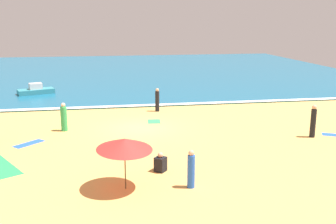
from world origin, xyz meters
The scene contains 13 objects.
ground_plane centered at (0.00, 0.00, 0.00)m, with size 60.00×60.00×0.00m, color #E0A856.
ocean_water centered at (0.00, 28.00, 0.05)m, with size 60.00×44.00×0.10m, color #196084.
wave_breaker_foam centered at (0.00, 6.30, 0.10)m, with size 57.00×0.70×0.01m, color white.
beach_umbrella_2 centered at (-1.48, -9.02, 1.93)m, with size 3.14×3.15×2.24m.
beachgoer_0 centered at (-4.73, 0.20, 0.83)m, with size 0.53×0.53×1.79m.
beachgoer_2 centered at (1.20, -9.36, 0.78)m, with size 0.43×0.43×1.64m.
beachgoer_3 centered at (9.89, -3.63, 0.96)m, with size 0.36×0.36×1.96m.
beachgoer_4 centered at (1.76, 4.49, 0.85)m, with size 0.44×0.44×1.77m.
beachgoer_5 centered at (0.22, -7.40, 0.39)m, with size 0.65×0.65×0.92m.
beach_towel_0 centered at (11.34, -3.44, 0.01)m, with size 1.35×1.11×0.01m.
beach_towel_1 centered at (-6.48, -2.16, 0.01)m, with size 1.68×1.67×0.01m.
beach_towel_2 centered at (1.11, 1.50, 0.01)m, with size 0.96×1.25×0.01m.
small_boat_0 centered at (-8.36, 12.85, 0.43)m, with size 3.44×2.32×1.00m.
Camera 1 is at (-2.26, -24.06, 6.84)m, focal length 41.68 mm.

